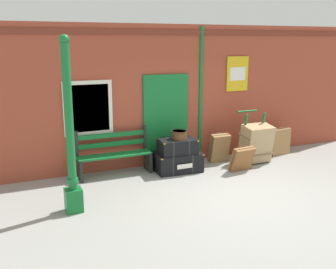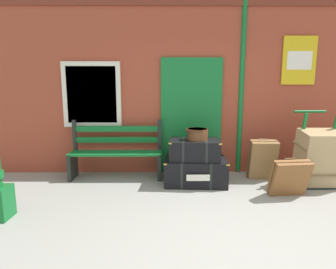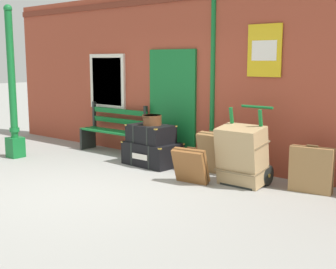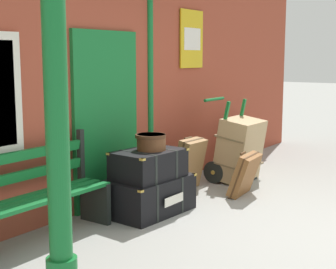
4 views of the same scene
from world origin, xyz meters
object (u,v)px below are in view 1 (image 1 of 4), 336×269
steamer_trunk_base (178,162)px  porters_trolley (251,150)px  lamp_post (71,148)px  suitcase_charcoal (280,142)px  large_brown_trunk (256,143)px  suitcase_caramel (242,159)px  round_hatbox (179,134)px  suitcase_slate (219,148)px  platform_bench (114,155)px  steamer_trunk_middle (177,146)px

steamer_trunk_base → porters_trolley: porters_trolley is taller
lamp_post → suitcase_charcoal: lamp_post is taller
large_brown_trunk → suitcase_caramel: large_brown_trunk is taller
lamp_post → round_hatbox: (2.55, 1.21, -0.27)m
suitcase_slate → steamer_trunk_base: bearing=-171.0°
lamp_post → suitcase_caramel: 3.97m
platform_bench → steamer_trunk_base: 1.42m
steamer_trunk_middle → round_hatbox: (0.04, -0.01, 0.27)m
suitcase_slate → suitcase_charcoal: suitcase_slate is taller
round_hatbox → suitcase_caramel: (1.28, -0.56, -0.56)m
lamp_post → large_brown_trunk: lamp_post is taller
steamer_trunk_middle → suitcase_caramel: (1.33, -0.57, -0.30)m
porters_trolley → suitcase_slate: porters_trolley is taller
suitcase_charcoal → round_hatbox: bearing=-176.6°
suitcase_slate → suitcase_charcoal: size_ratio=1.02×
platform_bench → suitcase_caramel: (2.66, -0.92, -0.16)m
suitcase_caramel → steamer_trunk_base: bearing=155.9°
suitcase_caramel → round_hatbox: bearing=156.5°
platform_bench → suitcase_charcoal: bearing=-2.5°
platform_bench → round_hatbox: bearing=-14.8°
round_hatbox → platform_bench: bearing=165.2°
steamer_trunk_middle → suitcase_caramel: bearing=-23.1°
lamp_post → platform_bench: lamp_post is taller
porters_trolley → suitcase_caramel: bearing=-138.5°
suitcase_slate → suitcase_caramel: (0.13, -0.77, -0.07)m
large_brown_trunk → suitcase_slate: 0.88m
steamer_trunk_base → large_brown_trunk: 1.99m
suitcase_slate → suitcase_charcoal: bearing=-1.2°
steamer_trunk_middle → suitcase_slate: size_ratio=1.18×
steamer_trunk_base → large_brown_trunk: large_brown_trunk is taller
platform_bench → steamer_trunk_middle: bearing=-14.9°
lamp_post → suitcase_caramel: lamp_post is taller
steamer_trunk_base → large_brown_trunk: bearing=-5.0°
round_hatbox → suitcase_caramel: round_hatbox is taller
porters_trolley → round_hatbox: bearing=-179.2°
lamp_post → platform_bench: (1.17, 1.57, -0.67)m
suitcase_caramel → large_brown_trunk: bearing=31.8°
round_hatbox → suitcase_charcoal: bearing=3.4°
lamp_post → steamer_trunk_base: (2.53, 1.23, -0.90)m
steamer_trunk_base → suitcase_slate: bearing=9.0°
steamer_trunk_middle → round_hatbox: bearing=-10.0°
steamer_trunk_base → large_brown_trunk: (1.97, -0.17, 0.26)m
steamer_trunk_base → suitcase_caramel: 1.43m
lamp_post → porters_trolley: lamp_post is taller
steamer_trunk_base → steamer_trunk_middle: 0.37m
large_brown_trunk → steamer_trunk_middle: bearing=175.6°
large_brown_trunk → steamer_trunk_base: bearing=175.0°
steamer_trunk_middle → suitcase_charcoal: 2.97m
steamer_trunk_base → suitcase_caramel: suitcase_caramel is taller
steamer_trunk_middle → porters_trolley: porters_trolley is taller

